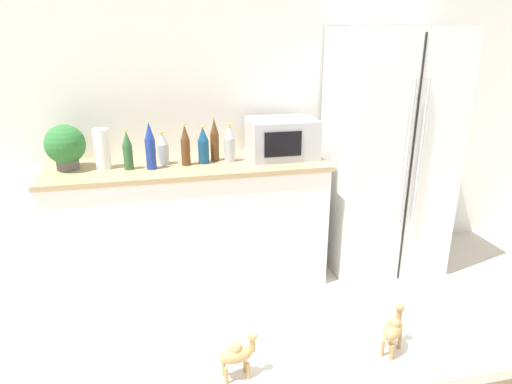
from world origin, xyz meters
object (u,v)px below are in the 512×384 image
object	(u,v)px
back_bottle_2	(163,149)
microwave	(282,138)
back_bottle_1	(128,151)
back_bottle_4	(215,140)
potted_plant	(65,146)
back_bottle_5	(203,146)
paper_towel_roll	(102,149)
back_bottle_0	(150,146)
camel_figurine	(237,353)
camel_figurine_second	(394,328)
refrigerator	(387,154)
back_bottle_3	(230,144)
back_bottle_6	(185,146)

from	to	relation	value
back_bottle_2	microwave	bearing A→B (deg)	0.18
back_bottle_1	back_bottle_4	size ratio (longest dim) A/B	0.86
potted_plant	back_bottle_5	xyz separation A→B (m)	(0.90, -0.05, -0.04)
paper_towel_roll	back_bottle_0	distance (m)	0.33
paper_towel_roll	back_bottle_0	xyz separation A→B (m)	(0.31, -0.08, 0.02)
back_bottle_1	camel_figurine	xyz separation A→B (m)	(0.34, -2.10, -0.03)
camel_figurine_second	paper_towel_roll	bearing A→B (deg)	113.77
refrigerator	back_bottle_0	distance (m)	1.75
paper_towel_roll	back_bottle_4	size ratio (longest dim) A/B	0.87
microwave	back_bottle_3	distance (m)	0.39
potted_plant	back_bottle_1	world-z (taller)	potted_plant
back_bottle_2	back_bottle_5	size ratio (longest dim) A/B	0.87
back_bottle_5	back_bottle_6	distance (m)	0.13
back_bottle_0	back_bottle_5	size ratio (longest dim) A/B	1.24
potted_plant	back_bottle_3	size ratio (longest dim) A/B	1.12
back_bottle_2	back_bottle_4	bearing A→B (deg)	2.04
microwave	back_bottle_0	xyz separation A→B (m)	(-0.93, -0.10, 0.01)
back_bottle_6	back_bottle_5	bearing A→B (deg)	9.89
potted_plant	back_bottle_2	xyz separation A→B (m)	(0.63, -0.02, -0.05)
back_bottle_6	potted_plant	bearing A→B (deg)	174.69
microwave	paper_towel_roll	bearing A→B (deg)	-179.34
paper_towel_roll	camel_figurine	xyz separation A→B (m)	(0.51, -2.16, -0.04)
potted_plant	microwave	xyz separation A→B (m)	(1.48, -0.01, -0.02)
back_bottle_4	back_bottle_6	distance (m)	0.22
potted_plant	back_bottle_4	world-z (taller)	back_bottle_4
paper_towel_roll	back_bottle_4	world-z (taller)	back_bottle_4
refrigerator	back_bottle_5	size ratio (longest dim) A/B	6.99
back_bottle_3	back_bottle_2	bearing A→B (deg)	176.46
potted_plant	back_bottle_3	bearing A→B (deg)	-2.33
refrigerator	camel_figurine_second	xyz separation A→B (m)	(-1.11, -2.10, 0.11)
refrigerator	back_bottle_4	distance (m)	1.32
back_bottle_4	camel_figurine_second	xyz separation A→B (m)	(0.19, -2.18, -0.05)
back_bottle_0	back_bottle_6	distance (m)	0.24
back_bottle_2	back_bottle_3	distance (m)	0.46
back_bottle_4	back_bottle_5	distance (m)	0.10
potted_plant	camel_figurine	distance (m)	2.31
refrigerator	back_bottle_3	size ratio (longest dim) A/B	6.81
back_bottle_2	camel_figurine_second	world-z (taller)	back_bottle_2
paper_towel_roll	camel_figurine	world-z (taller)	paper_towel_roll
back_bottle_1	back_bottle_3	world-z (taller)	back_bottle_3
back_bottle_6	back_bottle_1	bearing A→B (deg)	-177.66
paper_towel_roll	back_bottle_2	bearing A→B (deg)	1.69
camel_figurine	potted_plant	bearing A→B (deg)	108.65
back_bottle_4	back_bottle_6	size ratio (longest dim) A/B	1.08
back_bottle_2	camel_figurine_second	size ratio (longest dim) A/B	1.71
back_bottle_0	back_bottle_2	world-z (taller)	back_bottle_0
back_bottle_3	camel_figurine_second	bearing A→B (deg)	-87.53
back_bottle_2	potted_plant	bearing A→B (deg)	178.56
back_bottle_1	camel_figurine	size ratio (longest dim) A/B	2.05
refrigerator	potted_plant	distance (m)	2.30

